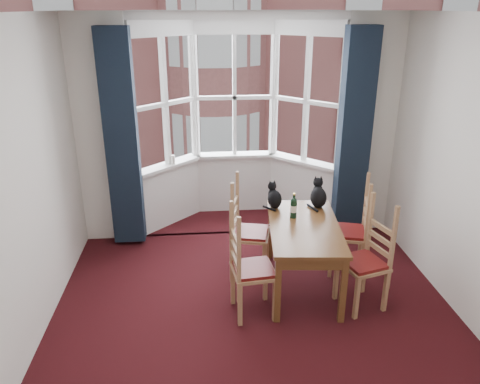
{
  "coord_description": "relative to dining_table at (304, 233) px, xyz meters",
  "views": [
    {
      "loc": [
        -0.49,
        -3.44,
        2.84
      ],
      "look_at": [
        -0.09,
        1.05,
        1.05
      ],
      "focal_mm": 35.0,
      "sensor_mm": 36.0,
      "label": 1
    }
  ],
  "objects": [
    {
      "name": "floor",
      "position": [
        -0.56,
        -0.86,
        -0.64
      ],
      "size": [
        4.5,
        4.5,
        0.0
      ],
      "primitive_type": "plane",
      "color": "black",
      "rests_on": "ground"
    },
    {
      "name": "ceiling",
      "position": [
        -0.56,
        -0.86,
        2.16
      ],
      "size": [
        4.5,
        4.5,
        0.0
      ],
      "primitive_type": "plane",
      "rotation": [
        3.14,
        0.0,
        0.0
      ],
      "color": "white",
      "rests_on": "floor"
    },
    {
      "name": "wall_left",
      "position": [
        -2.56,
        -0.86,
        0.76
      ],
      "size": [
        0.0,
        4.5,
        4.5
      ],
      "primitive_type": "plane",
      "rotation": [
        1.57,
        0.0,
        1.57
      ],
      "color": "silver",
      "rests_on": "floor"
    },
    {
      "name": "wall_back_pier_left",
      "position": [
        -2.21,
        1.39,
        0.76
      ],
      "size": [
        0.7,
        0.12,
        2.8
      ],
      "primitive_type": "cube",
      "color": "silver",
      "rests_on": "floor"
    },
    {
      "name": "wall_back_pier_right",
      "position": [
        1.09,
        1.39,
        0.76
      ],
      "size": [
        0.7,
        0.12,
        2.8
      ],
      "primitive_type": "cube",
      "color": "silver",
      "rests_on": "floor"
    },
    {
      "name": "bay_window",
      "position": [
        -0.56,
        1.89,
        0.76
      ],
      "size": [
        2.76,
        0.94,
        2.8
      ],
      "color": "white",
      "rests_on": "floor"
    },
    {
      "name": "curtain_left",
      "position": [
        -1.98,
        1.21,
        0.71
      ],
      "size": [
        0.38,
        0.22,
        2.6
      ],
      "primitive_type": "cube",
      "color": "black",
      "rests_on": "floor"
    },
    {
      "name": "curtain_right",
      "position": [
        0.86,
        1.21,
        0.71
      ],
      "size": [
        0.38,
        0.22,
        2.6
      ],
      "primitive_type": "cube",
      "color": "black",
      "rests_on": "floor"
    },
    {
      "name": "dining_table",
      "position": [
        0.0,
        0.0,
        0.0
      ],
      "size": [
        0.84,
        1.4,
        0.73
      ],
      "color": "brown",
      "rests_on": "floor"
    },
    {
      "name": "chair_left_near",
      "position": [
        -0.67,
        -0.43,
        -0.16
      ],
      "size": [
        0.45,
        0.46,
        0.92
      ],
      "color": "#A2784F",
      "rests_on": "floor"
    },
    {
      "name": "chair_left_far",
      "position": [
        -0.61,
        0.38,
        -0.16
      ],
      "size": [
        0.49,
        0.5,
        0.92
      ],
      "color": "#A2784F",
      "rests_on": "floor"
    },
    {
      "name": "chair_right_near",
      "position": [
        0.6,
        -0.37,
        -0.16
      ],
      "size": [
        0.5,
        0.52,
        0.92
      ],
      "color": "#A2784F",
      "rests_on": "floor"
    },
    {
      "name": "chair_right_far",
      "position": [
        0.65,
        0.26,
        -0.16
      ],
      "size": [
        0.5,
        0.51,
        0.92
      ],
      "color": "#A2784F",
      "rests_on": "floor"
    },
    {
      "name": "cat_left",
      "position": [
        -0.24,
        0.5,
        0.21
      ],
      "size": [
        0.21,
        0.25,
        0.31
      ],
      "color": "black",
      "rests_on": "dining_table"
    },
    {
      "name": "cat_right",
      "position": [
        0.25,
        0.47,
        0.23
      ],
      "size": [
        0.2,
        0.27,
        0.35
      ],
      "color": "black",
      "rests_on": "dining_table"
    },
    {
      "name": "wine_bottle",
      "position": [
        -0.08,
        0.2,
        0.22
      ],
      "size": [
        0.07,
        0.07,
        0.28
      ],
      "color": "black",
      "rests_on": "dining_table"
    },
    {
      "name": "candle_tall",
      "position": [
        -1.43,
        1.74,
        0.3
      ],
      "size": [
        0.06,
        0.06,
        0.12
      ],
      "primitive_type": "cylinder",
      "color": "white",
      "rests_on": "bay_window"
    },
    {
      "name": "street",
      "position": [
        -0.56,
        31.39,
        -6.64
      ],
      "size": [
        80.0,
        80.0,
        0.0
      ],
      "primitive_type": "plane",
      "color": "#333335",
      "rests_on": "ground"
    },
    {
      "name": "tenement_building",
      "position": [
        -0.56,
        13.15,
        0.96
      ],
      "size": [
        18.4,
        7.8,
        15.2
      ],
      "color": "#AB5E58",
      "rests_on": "street"
    }
  ]
}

